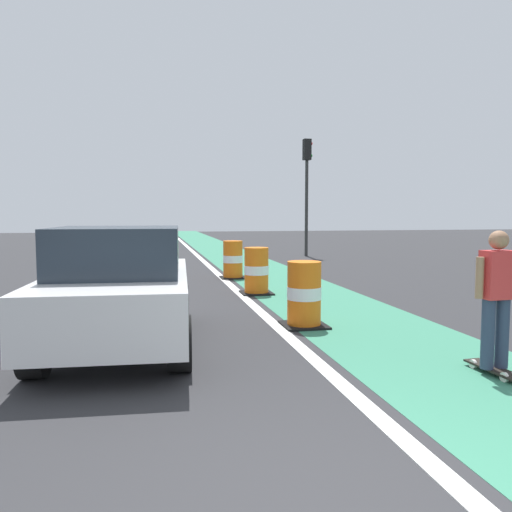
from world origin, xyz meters
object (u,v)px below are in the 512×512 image
parked_sedan_nearest (120,289)px  traffic_barrel_mid (256,271)px  traffic_barrel_back (233,260)px  traffic_barrel_front (304,295)px  traffic_light_corner (307,176)px  skateboarder_on_lane (496,298)px

parked_sedan_nearest → traffic_barrel_mid: size_ratio=3.85×
traffic_barrel_mid → traffic_barrel_back: same height
traffic_barrel_front → traffic_light_corner: bearing=72.4°
traffic_barrel_front → traffic_light_corner: traffic_light_corner is taller
traffic_barrel_mid → traffic_barrel_back: 2.95m
traffic_barrel_front → traffic_barrel_mid: size_ratio=1.00×
traffic_barrel_back → traffic_light_corner: 8.74m
parked_sedan_nearest → traffic_barrel_mid: (2.85, 4.30, -0.30)m
traffic_barrel_mid → parked_sedan_nearest: bearing=-123.5°
traffic_barrel_front → skateboarder_on_lane: bearing=-63.8°
skateboarder_on_lane → traffic_barrel_front: skateboarder_on_lane is taller
traffic_light_corner → traffic_barrel_mid: bearing=-113.6°
traffic_barrel_back → traffic_barrel_front: bearing=-88.7°
skateboarder_on_lane → traffic_barrel_front: (-1.42, 2.89, -0.38)m
skateboarder_on_lane → parked_sedan_nearest: (-4.34, 2.12, -0.08)m
parked_sedan_nearest → traffic_barrel_back: bearing=69.1°
traffic_barrel_front → traffic_barrel_mid: bearing=91.1°
skateboarder_on_lane → traffic_light_corner: 16.75m
traffic_barrel_front → traffic_barrel_back: same height
parked_sedan_nearest → traffic_barrel_mid: parked_sedan_nearest is taller
parked_sedan_nearest → traffic_barrel_mid: bearing=56.5°
skateboarder_on_lane → traffic_barrel_back: size_ratio=1.55×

